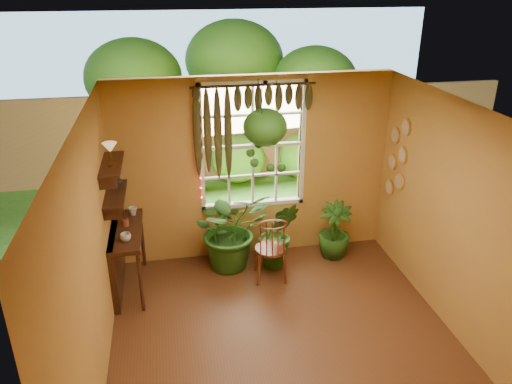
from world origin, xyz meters
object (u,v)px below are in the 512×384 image
(windsor_chair, at_px, (271,258))
(hanging_basket, at_px, (265,134))
(counter_ledge, at_px, (120,253))
(potted_plant_mid, at_px, (279,234))
(potted_plant_left, at_px, (231,229))

(windsor_chair, bearing_deg, hanging_basket, 96.36)
(counter_ledge, xyz_separation_m, potted_plant_mid, (2.19, 0.18, -0.03))
(potted_plant_left, relative_size, potted_plant_mid, 1.17)
(counter_ledge, relative_size, hanging_basket, 0.95)
(potted_plant_left, height_order, hanging_basket, hanging_basket)
(counter_ledge, xyz_separation_m, windsor_chair, (2.01, -0.13, -0.22))
(potted_plant_mid, bearing_deg, windsor_chair, -120.24)
(potted_plant_mid, bearing_deg, counter_ledge, -175.28)
(counter_ledge, relative_size, potted_plant_mid, 1.15)
(counter_ledge, bearing_deg, windsor_chair, -3.62)
(counter_ledge, bearing_deg, hanging_basket, 7.46)
(windsor_chair, distance_m, potted_plant_mid, 0.40)
(counter_ledge, height_order, potted_plant_left, potted_plant_left)
(windsor_chair, relative_size, potted_plant_left, 0.95)
(potted_plant_mid, bearing_deg, potted_plant_left, 169.12)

